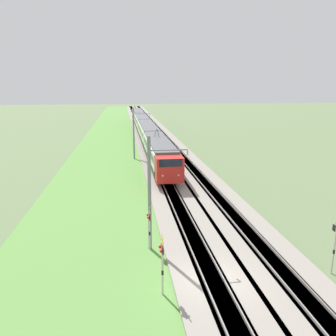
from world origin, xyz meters
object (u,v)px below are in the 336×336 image
passenger_train (144,126)px  catenary_mast_mid (134,133)px  catenary_mast_near (151,194)px  crossing_signal_aux (149,224)px  crossing_signal_near (162,260)px  crossing_signal_far (336,240)px

passenger_train → catenary_mast_mid: (-22.98, 2.98, 1.67)m
passenger_train → catenary_mast_mid: size_ratio=10.31×
catenary_mast_near → crossing_signal_aux: bearing=123.2°
crossing_signal_near → crossing_signal_far: (0.77, -9.90, 0.03)m
crossing_signal_aux → catenary_mast_near: (0.07, -0.11, 2.01)m
crossing_signal_near → crossing_signal_aux: 4.88m
catenary_mast_near → catenary_mast_mid: bearing=0.0°
crossing_signal_near → catenary_mast_near: catenary_mast_near is taller
passenger_train → crossing_signal_far: 55.75m
crossing_signal_aux → catenary_mast_near: size_ratio=0.42×
crossing_signal_far → catenary_mast_mid: catenary_mast_mid is taller
crossing_signal_far → catenary_mast_mid: bearing=107.3°
crossing_signal_aux → catenary_mast_mid: size_ratio=0.41×
crossing_signal_near → catenary_mast_mid: bearing=-89.8°
passenger_train → crossing_signal_aux: size_ratio=24.93×
passenger_train → crossing_signal_aux: passenger_train is taller
crossing_signal_far → crossing_signal_aux: crossing_signal_far is taller
passenger_train → crossing_signal_far: passenger_train is taller
crossing_signal_near → crossing_signal_aux: size_ratio=1.08×
crossing_signal_aux → crossing_signal_far: bearing=158.0°
crossing_signal_near → crossing_signal_aux: (4.87, 0.25, -0.15)m
crossing_signal_near → catenary_mast_mid: size_ratio=0.44×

